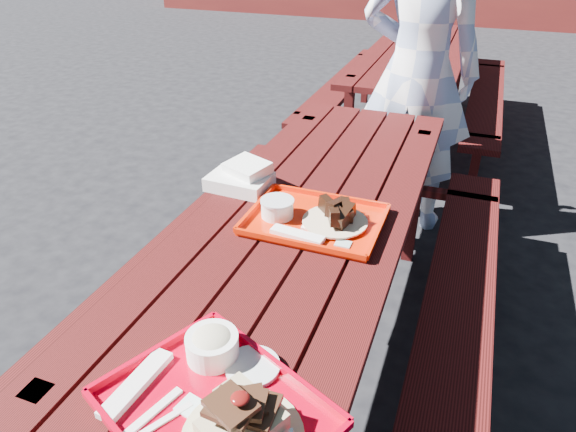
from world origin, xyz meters
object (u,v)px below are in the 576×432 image
object	(u,v)px
near_tray	(222,396)
far_tray	(312,218)
picnic_table_near	(302,257)
person	(418,72)
picnic_table_far	(415,73)

from	to	relation	value
near_tray	far_tray	size ratio (longest dim) A/B	1.25
picnic_table_near	person	bearing A→B (deg)	82.84
near_tray	far_tray	xyz separation A→B (m)	(-0.06, 0.80, -0.01)
picnic_table_near	near_tray	size ratio (longest dim) A/B	4.18
picnic_table_far	far_tray	size ratio (longest dim) A/B	5.23
picnic_table_far	near_tray	size ratio (longest dim) A/B	4.18
picnic_table_near	near_tray	distance (m)	0.89
far_tray	near_tray	bearing A→B (deg)	-85.71
picnic_table_near	picnic_table_far	world-z (taller)	same
picnic_table_far	far_tray	world-z (taller)	far_tray
picnic_table_near	picnic_table_far	size ratio (longest dim) A/B	1.00
near_tray	picnic_table_far	bearing A→B (deg)	91.79
picnic_table_near	picnic_table_far	bearing A→B (deg)	90.00
picnic_table_near	near_tray	world-z (taller)	near_tray
far_tray	person	distance (m)	1.49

